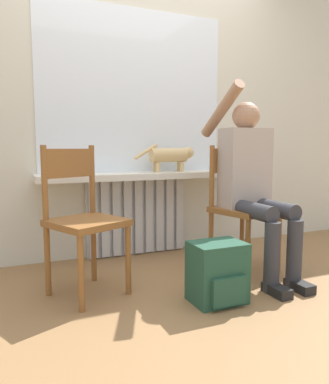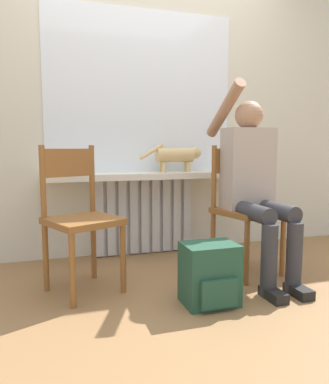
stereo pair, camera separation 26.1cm
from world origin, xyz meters
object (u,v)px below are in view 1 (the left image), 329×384
(backpack, at_px, (218,273))
(chair_left, at_px, (83,217))
(chair_right, at_px, (241,206))
(cat, at_px, (171,155))
(person, at_px, (252,178))

(backpack, bearing_deg, chair_left, 147.13)
(chair_left, relative_size, chair_right, 1.00)
(chair_left, xyz_separation_m, chair_right, (1.16, 0.00, 0.00))
(chair_right, height_order, cat, cat)
(person, relative_size, cat, 2.55)
(cat, xyz_separation_m, backpack, (-0.17, -1.04, -0.67))
(chair_left, bearing_deg, chair_right, -24.17)
(chair_right, distance_m, backpack, 0.72)
(person, distance_m, backpack, 0.78)
(chair_right, bearing_deg, cat, 102.54)
(backpack, bearing_deg, cat, 80.80)
(chair_left, xyz_separation_m, cat, (0.86, 0.59, 0.36))
(person, bearing_deg, cat, 113.82)
(chair_left, height_order, cat, cat)
(chair_left, xyz_separation_m, person, (1.17, -0.11, 0.21))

